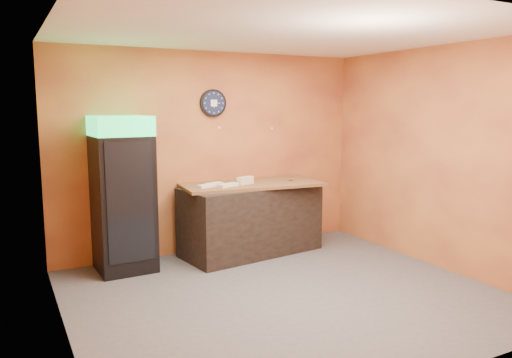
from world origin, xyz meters
TOP-DOWN VIEW (x-y plane):
  - floor at (0.00, 0.00)m, footprint 4.50×4.50m
  - back_wall at (0.00, 2.00)m, footprint 4.50×0.02m
  - left_wall at (-2.25, 0.00)m, footprint 0.02×4.00m
  - right_wall at (2.25, 0.00)m, footprint 0.02×4.00m
  - ceiling at (0.00, 0.00)m, footprint 4.50×4.00m
  - beverage_cooler at (-1.36, 1.61)m, footprint 0.70×0.71m
  - prep_counter at (0.38, 1.57)m, footprint 2.01×1.10m
  - wall_clock at (0.00, 1.97)m, footprint 0.38×0.06m
  - wall_phone at (-0.89, 1.95)m, footprint 0.11×0.10m
  - butcher_paper at (0.38, 1.57)m, footprint 1.99×1.05m
  - sub_roll_stack at (0.25, 1.48)m, footprint 0.26×0.16m
  - wrapped_sandwich_left at (-0.30, 1.49)m, footprint 0.29×0.18m
  - wrapped_sandwich_mid at (-0.03, 1.41)m, footprint 0.31×0.19m
  - wrapped_sandwich_right at (-0.15, 1.60)m, footprint 0.27×0.18m
  - kitchen_tool at (0.13, 1.56)m, footprint 0.05×0.05m

SIDE VIEW (x-z plane):
  - floor at x=0.00m, z-range 0.00..0.00m
  - prep_counter at x=0.38m, z-range 0.00..0.96m
  - beverage_cooler at x=-1.36m, z-range -0.02..1.91m
  - butcher_paper at x=0.38m, z-range 0.96..1.00m
  - wrapped_sandwich_right at x=-0.15m, z-range 1.00..1.03m
  - wrapped_sandwich_left at x=-0.30m, z-range 1.00..1.04m
  - wrapped_sandwich_mid at x=-0.03m, z-range 1.00..1.04m
  - kitchen_tool at x=0.13m, z-range 1.00..1.05m
  - sub_roll_stack at x=0.25m, z-range 1.00..1.10m
  - back_wall at x=0.00m, z-range 0.00..2.80m
  - left_wall at x=-2.25m, z-range 0.00..2.80m
  - right_wall at x=2.25m, z-range 0.00..2.80m
  - wall_phone at x=-0.89m, z-range 1.59..1.80m
  - wall_clock at x=0.00m, z-range 1.90..2.28m
  - ceiling at x=0.00m, z-range 2.79..2.81m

